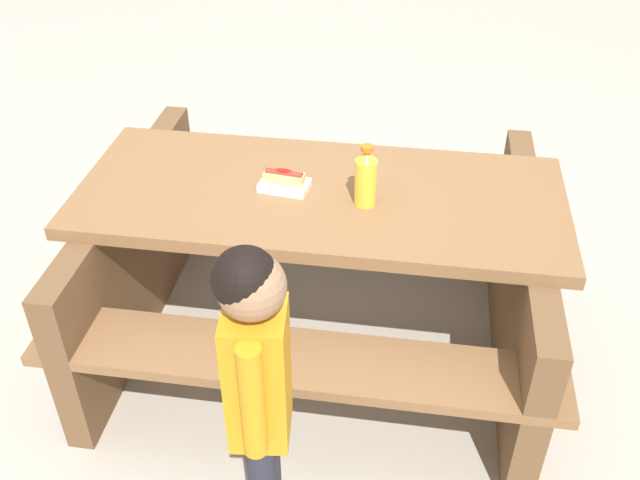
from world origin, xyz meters
The scene contains 5 objects.
ground_plane centered at (0.00, 0.00, 0.00)m, with size 30.00×30.00×0.00m, color #ADA599.
picnic_table centered at (0.00, 0.00, 0.44)m, with size 1.85×1.47×0.75m.
soda_bottle centered at (-0.17, 0.06, 0.86)m, with size 0.08×0.08×0.23m.
hotdog_tray centered at (0.13, 0.00, 0.78)m, with size 0.20×0.14×0.08m.
child_in_coat centered at (0.06, 0.93, 0.74)m, with size 0.18×0.29×1.16m.
Camera 1 is at (-0.25, 2.22, 2.17)m, focal length 40.18 mm.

